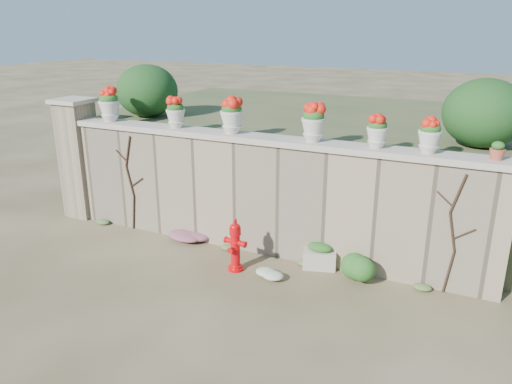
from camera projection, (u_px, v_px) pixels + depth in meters
The scene contains 21 objects.
ground at pixel (211, 295), 7.59m from camera, with size 80.00×80.00×0.00m, color brown.
stone_wall at pixel (260, 197), 8.81m from camera, with size 8.00×0.40×2.00m, color gray.
wall_cap at pixel (260, 139), 8.47m from camera, with size 8.10×0.52×0.10m, color #BCB09F.
gate_pillar at pixel (79, 158), 10.39m from camera, with size 0.72×0.72×2.48m.
raised_fill at pixel (317, 156), 11.56m from camera, with size 9.00×6.00×2.00m, color #384C23.
back_shrub_left at pixel (147, 91), 10.62m from camera, with size 1.30×1.30×1.10m, color #143814.
back_shrub_right at pixel (484, 113), 7.98m from camera, with size 1.30×1.30×1.10m, color #143814.
vine_left at pixel (131, 182), 9.70m from camera, with size 0.60×0.04×1.91m.
vine_right at pixel (453, 233), 7.33m from camera, with size 0.60×0.04×1.91m.
fire_hydrant at pixel (235, 245), 8.20m from camera, with size 0.39×0.28×0.91m.
planter_box at pixel (320, 256), 8.36m from camera, with size 0.61×0.46×0.45m.
green_shrub at pixel (356, 267), 7.81m from camera, with size 0.62×0.56×0.59m, color #1E5119.
magenta_clump at pixel (191, 236), 9.40m from camera, with size 0.85×0.57×0.23m, color #BF2686.
white_flowers at pixel (270, 273), 8.05m from camera, with size 0.51×0.41×0.18m, color white.
urn_pot_0 at pixel (109, 105), 9.64m from camera, with size 0.41×0.41×0.64m.
urn_pot_1 at pixel (176, 113), 9.05m from camera, with size 0.35×0.35×0.54m.
urn_pot_2 at pixel (232, 116), 8.57m from camera, with size 0.40×0.40×0.63m.
urn_pot_3 at pixel (313, 123), 7.98m from camera, with size 0.39×0.39×0.61m.
urn_pot_4 at pixel (377, 131), 7.59m from camera, with size 0.33×0.33×0.51m.
urn_pot_5 at pixel (430, 135), 7.28m from camera, with size 0.34×0.34×0.53m.
terracotta_pot at pixel (497, 152), 6.96m from camera, with size 0.21×0.21×0.25m.
Camera 1 is at (3.45, -5.76, 3.92)m, focal length 35.00 mm.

